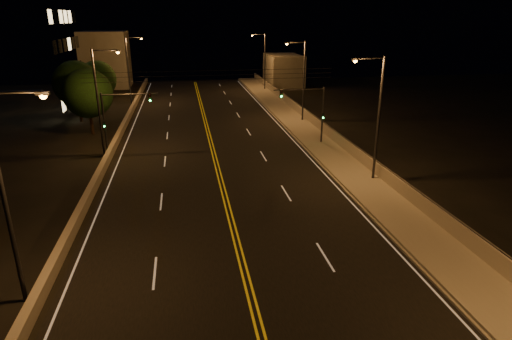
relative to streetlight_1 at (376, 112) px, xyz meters
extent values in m
cube|color=black|center=(-11.53, -0.71, -5.52)|extent=(18.00, 120.00, 0.02)
cube|color=gray|center=(-0.73, -0.71, -5.38)|extent=(3.60, 120.00, 0.30)
cube|color=gray|center=(-2.60, -0.71, -5.45)|extent=(0.14, 120.00, 0.15)
cube|color=gray|center=(0.92, -0.71, -4.73)|extent=(0.30, 120.00, 1.00)
cube|color=gray|center=(-21.06, -0.71, -5.16)|extent=(0.45, 120.00, 0.74)
cube|color=gray|center=(4.97, 51.08, -2.73)|extent=(6.00, 10.00, 5.60)
cube|color=gray|center=(-27.53, 53.95, -0.59)|extent=(8.00, 8.00, 9.88)
cylinder|color=black|center=(0.92, -0.71, -4.20)|extent=(0.06, 120.00, 0.06)
cube|color=silver|center=(-20.13, -0.71, -5.50)|extent=(0.12, 116.00, 0.00)
cube|color=silver|center=(-2.93, -0.71, -5.50)|extent=(0.12, 116.00, 0.00)
cube|color=gold|center=(-11.68, -0.71, -5.50)|extent=(0.12, 116.00, 0.00)
cube|color=gold|center=(-11.38, -0.71, -5.50)|extent=(0.12, 116.00, 0.00)
cube|color=silver|center=(-16.03, -10.21, -5.50)|extent=(0.12, 3.00, 0.00)
cube|color=silver|center=(-16.03, -1.21, -5.50)|extent=(0.12, 3.00, 0.00)
cube|color=silver|center=(-16.03, 7.79, -5.50)|extent=(0.12, 3.00, 0.00)
cube|color=silver|center=(-16.03, 16.79, -5.50)|extent=(0.12, 3.00, 0.00)
cube|color=silver|center=(-16.03, 25.79, -5.50)|extent=(0.12, 3.00, 0.00)
cube|color=silver|center=(-16.03, 34.79, -5.50)|extent=(0.12, 3.00, 0.00)
cube|color=silver|center=(-16.03, 43.79, -5.50)|extent=(0.12, 3.00, 0.00)
cube|color=silver|center=(-16.03, 52.79, -5.50)|extent=(0.12, 3.00, 0.00)
cube|color=silver|center=(-7.03, -10.21, -5.50)|extent=(0.12, 3.00, 0.00)
cube|color=silver|center=(-7.03, -1.21, -5.50)|extent=(0.12, 3.00, 0.00)
cube|color=silver|center=(-7.03, 7.79, -5.50)|extent=(0.12, 3.00, 0.00)
cube|color=silver|center=(-7.03, 16.79, -5.50)|extent=(0.12, 3.00, 0.00)
cube|color=silver|center=(-7.03, 25.79, -5.50)|extent=(0.12, 3.00, 0.00)
cube|color=silver|center=(-7.03, 34.79, -5.50)|extent=(0.12, 3.00, 0.00)
cube|color=silver|center=(-7.03, 43.79, -5.50)|extent=(0.12, 3.00, 0.00)
cube|color=silver|center=(-7.03, 52.79, -5.50)|extent=(0.12, 3.00, 0.00)
cylinder|color=#2D2D33|center=(0.27, 0.00, -0.72)|extent=(0.20, 0.20, 9.62)
cylinder|color=#2D2D33|center=(-0.83, 0.00, 3.94)|extent=(2.20, 0.12, 0.12)
cube|color=#2D2D33|center=(-1.93, 0.00, 3.87)|extent=(0.50, 0.25, 0.14)
sphere|color=#FF9E2D|center=(-1.93, 0.00, 3.77)|extent=(0.28, 0.28, 0.28)
cylinder|color=#2D2D33|center=(0.27, 20.58, -0.72)|extent=(0.20, 0.20, 9.62)
cylinder|color=#2D2D33|center=(-0.83, 20.58, 3.94)|extent=(2.20, 0.12, 0.12)
cube|color=#2D2D33|center=(-1.93, 20.58, 3.87)|extent=(0.50, 0.25, 0.14)
sphere|color=#FF9E2D|center=(-1.93, 20.58, 3.77)|extent=(0.28, 0.28, 0.28)
cylinder|color=#2D2D33|center=(0.27, 45.23, -0.72)|extent=(0.20, 0.20, 9.62)
cylinder|color=#2D2D33|center=(-0.83, 45.23, 3.94)|extent=(2.20, 0.12, 0.12)
cube|color=#2D2D33|center=(-1.93, 45.23, 3.87)|extent=(0.50, 0.25, 0.14)
sphere|color=#FF9E2D|center=(-1.93, 45.23, 3.77)|extent=(0.28, 0.28, 0.28)
cylinder|color=#2D2D33|center=(-21.73, -11.47, -0.72)|extent=(0.20, 0.20, 9.62)
cylinder|color=#2D2D33|center=(-20.63, -11.47, 3.94)|extent=(2.20, 0.12, 0.12)
cube|color=#2D2D33|center=(-19.53, -11.47, 3.87)|extent=(0.50, 0.25, 0.14)
sphere|color=#FF9E2D|center=(-19.53, -11.47, 3.77)|extent=(0.28, 0.28, 0.28)
cylinder|color=#2D2D33|center=(-21.73, 10.97, -0.72)|extent=(0.20, 0.20, 9.62)
cylinder|color=#2D2D33|center=(-20.63, 10.97, 3.94)|extent=(2.20, 0.12, 0.12)
cube|color=#2D2D33|center=(-19.53, 10.97, 3.87)|extent=(0.50, 0.25, 0.14)
sphere|color=#FF9E2D|center=(-19.53, 10.97, 3.77)|extent=(0.28, 0.28, 0.28)
cylinder|color=#2D2D33|center=(-21.73, 36.58, -0.72)|extent=(0.20, 0.20, 9.62)
cylinder|color=#2D2D33|center=(-20.63, 36.58, 3.94)|extent=(2.20, 0.12, 0.12)
cube|color=#2D2D33|center=(-19.53, 36.58, 3.87)|extent=(0.50, 0.25, 0.14)
sphere|color=#FF9E2D|center=(-19.53, 36.58, 3.77)|extent=(0.28, 0.28, 0.28)
cylinder|color=#2D2D33|center=(-0.53, 10.64, -2.61)|extent=(0.18, 0.18, 5.84)
cylinder|color=#2D2D33|center=(-3.03, 10.64, 0.11)|extent=(5.00, 0.10, 0.10)
cube|color=black|center=(-4.78, 10.64, -0.24)|extent=(0.28, 0.18, 0.80)
sphere|color=#19FF4C|center=(-4.78, 10.53, -0.49)|extent=(0.14, 0.14, 0.14)
cube|color=black|center=(-0.53, 10.49, -2.53)|extent=(0.22, 0.14, 0.55)
cylinder|color=#2D2D33|center=(-21.33, 10.64, -2.61)|extent=(0.18, 0.18, 5.84)
cylinder|color=#2D2D33|center=(-18.83, 10.64, 0.11)|extent=(5.00, 0.10, 0.10)
cube|color=black|center=(-17.08, 10.64, -0.24)|extent=(0.28, 0.18, 0.80)
sphere|color=#19FF4C|center=(-17.08, 10.53, -0.49)|extent=(0.14, 0.14, 0.14)
cube|color=black|center=(-21.33, 10.49, -2.53)|extent=(0.22, 0.14, 0.55)
cylinder|color=black|center=(-11.53, 8.79, 1.47)|extent=(22.00, 0.03, 0.03)
cylinder|color=black|center=(-11.53, 8.79, 1.87)|extent=(22.00, 0.03, 0.03)
cylinder|color=black|center=(-11.53, 8.79, 2.27)|extent=(22.00, 0.03, 0.03)
cylinder|color=black|center=(-24.16, 18.86, -4.28)|extent=(0.36, 0.36, 2.49)
sphere|color=black|center=(-24.16, 18.86, -1.03)|extent=(5.26, 5.26, 5.26)
cylinder|color=black|center=(-26.70, 25.48, -4.24)|extent=(0.36, 0.36, 2.58)
sphere|color=black|center=(-26.70, 25.48, -0.86)|extent=(5.45, 5.45, 5.45)
cylinder|color=black|center=(-25.39, 32.05, -4.34)|extent=(0.36, 0.36, 2.37)
sphere|color=black|center=(-25.39, 32.05, -1.26)|extent=(4.99, 4.99, 4.99)
camera|label=1|loc=(-14.12, -29.42, 6.68)|focal=30.00mm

